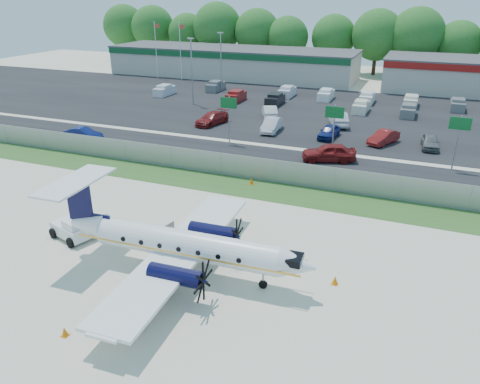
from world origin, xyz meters
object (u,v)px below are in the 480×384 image
at_px(aircraft, 182,244).
at_px(baggage_cart_far, 123,316).
at_px(pushback_tug, 74,228).
at_px(baggage_cart_near, 179,236).

xyz_separation_m(aircraft, baggage_cart_far, (-0.55, -5.10, -1.43)).
bearing_deg(pushback_tug, baggage_cart_near, 16.01).
bearing_deg(pushback_tug, baggage_cart_far, -37.28).
distance_m(aircraft, baggage_cart_far, 5.32).
bearing_deg(baggage_cart_near, baggage_cart_far, -81.15).
bearing_deg(pushback_tug, aircraft, -6.51).
height_order(pushback_tug, baggage_cart_near, pushback_tug).
bearing_deg(baggage_cart_far, pushback_tug, 142.72).
xyz_separation_m(pushback_tug, baggage_cart_far, (7.97, -6.07, -0.29)).
bearing_deg(aircraft, baggage_cart_far, -96.11).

